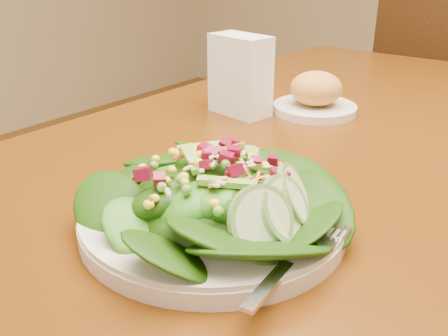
% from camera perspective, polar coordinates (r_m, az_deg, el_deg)
% --- Properties ---
extents(dining_table, '(0.90, 1.40, 0.75)m').
position_cam_1_polar(dining_table, '(0.90, 14.74, -2.52)').
color(dining_table, '#4A1F08').
rests_on(dining_table, ground_plane).
extents(chair_far, '(0.52, 0.52, 0.95)m').
position_cam_1_polar(chair_far, '(1.90, 23.59, 5.55)').
color(chair_far, '#36200C').
rests_on(chair_far, ground_plane).
extents(salad_plate, '(0.30, 0.29, 0.09)m').
position_cam_1_polar(salad_plate, '(0.54, -0.45, -4.00)').
color(salad_plate, silver).
rests_on(salad_plate, dining_table).
extents(bread_plate, '(0.16, 0.16, 0.08)m').
position_cam_1_polar(bread_plate, '(0.95, 10.42, 8.08)').
color(bread_plate, silver).
rests_on(bread_plate, dining_table).
extents(napkin_holder, '(0.12, 0.08, 0.14)m').
position_cam_1_polar(napkin_holder, '(0.92, 1.86, 10.80)').
color(napkin_holder, white).
rests_on(napkin_holder, dining_table).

